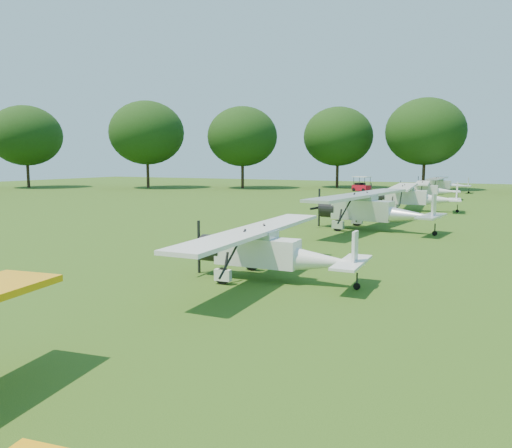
{
  "coord_description": "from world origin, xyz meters",
  "views": [
    {
      "loc": [
        8.36,
        -17.53,
        4.25
      ],
      "look_at": [
        -1.5,
        2.19,
        1.4
      ],
      "focal_mm": 35.0,
      "sensor_mm": 36.0,
      "label": 1
    }
  ],
  "objects": [
    {
      "name": "aircraft_3",
      "position": [
        1.06,
        -1.85,
        1.16
      ],
      "size": [
        6.34,
        10.08,
        1.99
      ],
      "rotation": [
        0.0,
        0.0,
        0.03
      ],
      "color": "white",
      "rests_on": "ground"
    },
    {
      "name": "aircraft_7",
      "position": [
        1.0,
        51.27,
        1.21
      ],
      "size": [
        6.59,
        10.47,
        2.07
      ],
      "rotation": [
        0.0,
        0.0,
        -0.02
      ],
      "color": "white",
      "rests_on": "ground"
    },
    {
      "name": "tree_belt",
      "position": [
        3.57,
        0.16,
        8.03
      ],
      "size": [
        137.36,
        130.27,
        14.52
      ],
      "color": "#331F13",
      "rests_on": "ground"
    },
    {
      "name": "golf_cart",
      "position": [
        -8.94,
        48.81,
        0.67
      ],
      "size": [
        2.69,
        2.2,
        2.0
      ],
      "rotation": [
        0.0,
        0.0,
        -0.42
      ],
      "color": "#B50C21",
      "rests_on": "ground"
    },
    {
      "name": "aircraft_5",
      "position": [
        1.43,
        25.24,
        1.33
      ],
      "size": [
        7.3,
        11.62,
        2.28
      ],
      "rotation": [
        0.0,
        0.0,
        0.09
      ],
      "color": "white",
      "rests_on": "ground"
    },
    {
      "name": "aircraft_4",
      "position": [
        1.21,
        12.31,
        1.41
      ],
      "size": [
        7.73,
        12.26,
        2.41
      ],
      "rotation": [
        0.0,
        0.0,
        -0.13
      ],
      "color": "white",
      "rests_on": "ground"
    },
    {
      "name": "aircraft_6",
      "position": [
        0.86,
        39.12,
        1.15
      ],
      "size": [
        6.28,
        9.98,
        1.96
      ],
      "rotation": [
        0.0,
        0.0,
        0.11
      ],
      "color": "white",
      "rests_on": "ground"
    },
    {
      "name": "ground",
      "position": [
        0.0,
        0.0,
        0.0
      ],
      "size": [
        160.0,
        160.0,
        0.0
      ],
      "primitive_type": "plane",
      "color": "#234711",
      "rests_on": "ground"
    }
  ]
}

